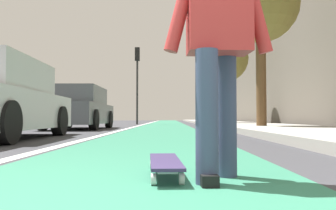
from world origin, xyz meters
The scene contains 11 objects.
ground_plane centered at (10.00, 0.00, 0.00)m, with size 80.00×80.00×0.00m, color #38383D.
bike_lane_paint centered at (24.00, 0.00, 0.00)m, with size 56.00×2.32×0.00m, color #2D7256.
lane_stripe_white centered at (20.00, 1.31, 0.00)m, with size 52.00×0.16×0.01m, color silver.
sidewalk_curb centered at (18.00, -3.56, 0.07)m, with size 52.00×3.20×0.15m, color #9E9B93.
building_facade centered at (22.00, -6.11, 4.74)m, with size 40.00×1.20×9.49m, color #665D53.
skateboard centered at (1.36, -0.22, 0.09)m, with size 0.85×0.25×0.11m.
skater_person centered at (1.21, -0.57, 0.94)m, with size 0.47×0.72×1.64m.
parked_car_mid centered at (11.25, 2.98, 0.72)m, with size 4.52×1.87×1.49m.
traffic_light centered at (19.60, 1.71, 3.18)m, with size 0.33×0.28×4.63m.
street_tree_mid centered at (9.92, -3.16, 3.98)m, with size 2.44×2.44×5.26m.
street_tree_far centered at (17.06, -3.16, 3.49)m, with size 2.45×2.45×4.74m.
Camera 1 is at (-1.01, -0.25, 0.40)m, focal length 36.85 mm.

